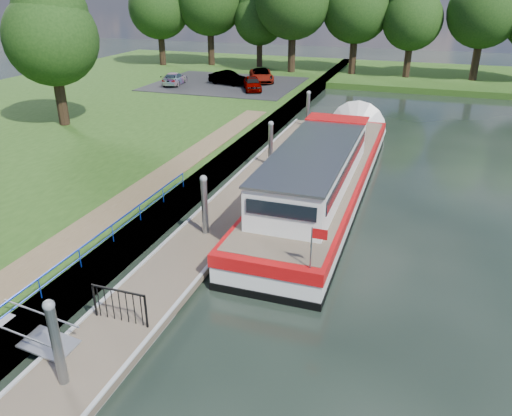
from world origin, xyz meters
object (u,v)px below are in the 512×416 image
(pontoon, at_px, (243,197))
(car_b, at_px, (228,78))
(car_a, at_px, (252,83))
(car_c, at_px, (174,79))
(barge, at_px, (326,171))
(car_d, at_px, (261,75))

(pontoon, xyz_separation_m, car_b, (-10.59, 24.54, 1.29))
(car_a, bearing_deg, car_b, 124.55)
(car_a, distance_m, car_c, 8.13)
(pontoon, height_order, barge, barge)
(pontoon, xyz_separation_m, car_d, (-7.98, 26.98, 1.30))
(pontoon, relative_size, car_b, 7.69)
(car_a, height_order, car_b, car_b)
(car_a, xyz_separation_m, car_b, (-3.18, 1.92, 0.01))
(car_b, distance_m, car_c, 5.23)
(car_d, bearing_deg, car_a, -106.28)
(barge, bearing_deg, car_c, 133.36)
(pontoon, relative_size, car_c, 7.49)
(car_b, bearing_deg, car_a, -106.18)
(barge, height_order, car_d, barge)
(pontoon, height_order, car_a, car_a)
(car_b, bearing_deg, car_c, 123.83)
(car_a, bearing_deg, pontoon, -96.16)
(car_a, height_order, car_c, car_a)
(car_c, relative_size, car_d, 0.86)
(barge, height_order, car_a, barge)
(barge, distance_m, car_c, 27.87)
(barge, bearing_deg, car_a, 118.79)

